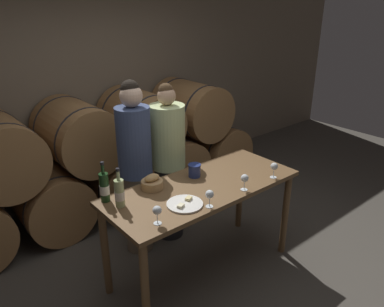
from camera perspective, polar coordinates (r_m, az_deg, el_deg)
The scene contains 15 objects.
ground_plane at distance 3.75m, azimuth 1.50°, elevation -17.24°, with size 10.00×10.00×0.00m, color #4C473F.
stone_wall_back at distance 4.84m, azimuth -16.30°, elevation 12.14°, with size 10.00×0.12×3.20m.
barrel_stack at distance 4.58m, azimuth -11.95°, elevation -0.36°, with size 4.01×0.95×1.39m.
tasting_table at distance 3.30m, azimuth 1.64°, elevation -6.66°, with size 1.76×0.73×0.91m.
person_left at distance 3.61m, azimuth -8.60°, elevation -2.23°, with size 0.32×0.32×1.75m.
person_right at distance 3.82m, azimuth -3.64°, elevation -1.53°, with size 0.35×0.35×1.67m.
wine_bottle_red at distance 3.03m, azimuth -13.20°, elevation -5.02°, with size 0.08×0.08×0.34m.
wine_bottle_white at distance 2.93m, azimuth -10.99°, elevation -5.93°, with size 0.08×0.08×0.32m.
blue_crock at distance 3.37m, azimuth 0.38°, elevation -2.51°, with size 0.12×0.12×0.12m.
bread_basket at distance 3.19m, azimuth -6.09°, elevation -4.47°, with size 0.19×0.19×0.13m.
cheese_plate at distance 2.95m, azimuth -1.11°, elevation -7.69°, with size 0.29×0.29×0.04m.
wine_glass_far_left at distance 2.68m, azimuth -5.35°, elevation -8.72°, with size 0.07×0.07×0.14m.
wine_glass_left at distance 2.88m, azimuth 2.70°, elevation -6.32°, with size 0.07×0.07×0.14m.
wine_glass_center at distance 3.15m, azimuth 8.02°, elevation -3.84°, with size 0.07×0.07×0.14m.
wine_glass_right at distance 3.41m, azimuth 12.41°, elevation -2.02°, with size 0.07×0.07×0.14m.
Camera 1 is at (-1.92, -2.15, 2.39)m, focal length 35.00 mm.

